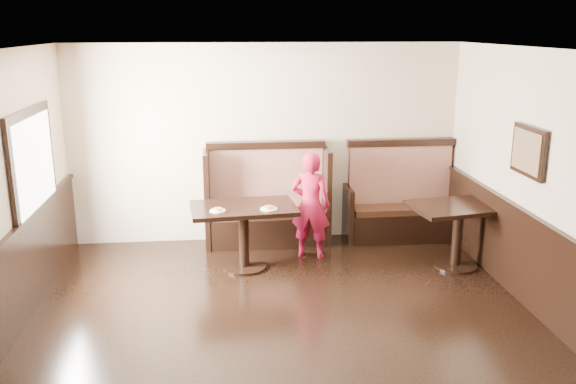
{
  "coord_description": "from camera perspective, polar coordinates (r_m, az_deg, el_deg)",
  "views": [
    {
      "loc": [
        -0.58,
        -4.99,
        3.02
      ],
      "look_at": [
        0.2,
        2.35,
        1.0
      ],
      "focal_mm": 38.0,
      "sensor_mm": 36.0,
      "label": 1
    }
  ],
  "objects": [
    {
      "name": "room_shell",
      "position": [
        5.78,
        -2.77,
        -8.72
      ],
      "size": [
        7.0,
        7.0,
        7.0
      ],
      "color": "tan",
      "rests_on": "ground"
    },
    {
      "name": "pizza_plate_left",
      "position": [
        7.49,
        -6.59,
        -1.68
      ],
      "size": [
        0.2,
        0.2,
        0.04
      ],
      "color": "white",
      "rests_on": "table_main"
    },
    {
      "name": "table_main",
      "position": [
        7.72,
        -4.18,
        -2.71
      ],
      "size": [
        1.38,
        0.94,
        0.83
      ],
      "rotation": [
        0.0,
        0.0,
        0.1
      ],
      "color": "black",
      "rests_on": "ground"
    },
    {
      "name": "ground",
      "position": [
        5.86,
        0.51,
        -15.71
      ],
      "size": [
        7.0,
        7.0,
        0.0
      ],
      "primitive_type": "plane",
      "color": "black",
      "rests_on": "ground"
    },
    {
      "name": "booth_neighbor",
      "position": [
        9.02,
        10.49,
        -1.3
      ],
      "size": [
        1.65,
        0.72,
        1.45
      ],
      "color": "black",
      "rests_on": "ground"
    },
    {
      "name": "child",
      "position": [
        8.07,
        2.12,
        -1.24
      ],
      "size": [
        0.61,
        0.5,
        1.44
      ],
      "primitive_type": "imported",
      "rotation": [
        0.0,
        0.0,
        2.82
      ],
      "color": "#A51131",
      "rests_on": "ground"
    },
    {
      "name": "booth_main",
      "position": [
        8.67,
        -1.97,
        -1.41
      ],
      "size": [
        1.75,
        0.72,
        1.45
      ],
      "color": "black",
      "rests_on": "ground"
    },
    {
      "name": "table_neighbor",
      "position": [
        8.05,
        15.65,
        -2.6
      ],
      "size": [
        1.31,
        0.97,
        0.83
      ],
      "rotation": [
        0.0,
        0.0,
        0.16
      ],
      "color": "black",
      "rests_on": "ground"
    },
    {
      "name": "pizza_plate_right",
      "position": [
        7.52,
        -1.82,
        -1.51
      ],
      "size": [
        0.21,
        0.21,
        0.04
      ],
      "color": "white",
      "rests_on": "table_main"
    }
  ]
}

